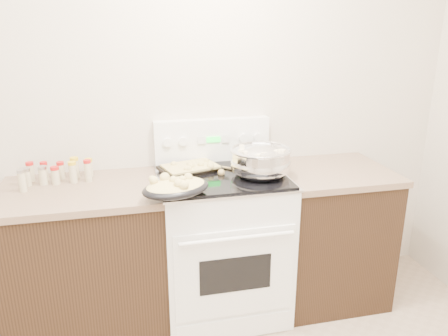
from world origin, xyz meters
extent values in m
cube|color=beige|center=(0.00, 1.77, 1.35)|extent=(4.00, 0.05, 2.70)
cube|color=black|center=(-0.48, 1.43, 0.44)|extent=(0.90, 0.64, 0.88)
cube|color=brown|center=(-0.48, 1.43, 0.90)|extent=(0.93, 0.67, 0.04)
cube|color=black|center=(1.08, 1.43, 0.44)|extent=(0.70, 0.64, 0.88)
cube|color=brown|center=(1.08, 1.43, 0.90)|extent=(0.73, 0.67, 0.04)
cube|color=white|center=(0.35, 1.42, 0.46)|extent=(0.76, 0.66, 0.92)
cube|color=white|center=(0.35, 1.08, 0.45)|extent=(0.70, 0.01, 0.55)
cube|color=black|center=(0.35, 1.08, 0.46)|extent=(0.42, 0.01, 0.22)
cylinder|color=white|center=(0.35, 1.04, 0.70)|extent=(0.65, 0.02, 0.02)
cube|color=white|center=(0.35, 1.09, 0.08)|extent=(0.70, 0.01, 0.14)
cube|color=silver|center=(0.35, 1.42, 0.93)|extent=(0.78, 0.68, 0.01)
cube|color=black|center=(0.35, 1.42, 0.94)|extent=(0.74, 0.64, 0.01)
cube|color=white|center=(0.35, 1.72, 1.08)|extent=(0.76, 0.07, 0.28)
cylinder|color=white|center=(0.05, 1.67, 1.10)|extent=(0.06, 0.02, 0.06)
cylinder|color=white|center=(0.15, 1.67, 1.10)|extent=(0.06, 0.02, 0.06)
cylinder|color=white|center=(0.55, 1.67, 1.10)|extent=(0.06, 0.02, 0.06)
cylinder|color=white|center=(0.65, 1.67, 1.10)|extent=(0.06, 0.02, 0.06)
cube|color=#19E533|center=(0.35, 1.67, 1.10)|extent=(0.09, 0.00, 0.04)
cube|color=silver|center=(0.27, 1.67, 1.10)|extent=(0.05, 0.00, 0.05)
cube|color=silver|center=(0.43, 1.67, 1.10)|extent=(0.05, 0.00, 0.05)
ellipsoid|color=silver|center=(0.57, 1.36, 1.02)|extent=(0.39, 0.39, 0.22)
cylinder|color=silver|center=(0.57, 1.36, 0.95)|extent=(0.20, 0.20, 0.01)
torus|color=silver|center=(0.57, 1.36, 1.10)|extent=(0.37, 0.37, 0.02)
cylinder|color=silver|center=(0.57, 1.36, 1.04)|extent=(0.35, 0.35, 0.12)
cylinder|color=brown|center=(0.57, 1.36, 1.09)|extent=(0.33, 0.33, 0.00)
cube|color=#F8E8B7|center=(0.56, 1.28, 1.10)|extent=(0.04, 0.04, 0.03)
cube|color=#F8E8B7|center=(0.45, 1.36, 1.10)|extent=(0.04, 0.04, 0.02)
cube|color=#F8E8B7|center=(0.47, 1.32, 1.10)|extent=(0.03, 0.03, 0.02)
cube|color=#F8E8B7|center=(0.61, 1.32, 1.10)|extent=(0.03, 0.03, 0.03)
cube|color=#F8E8B7|center=(0.55, 1.32, 1.10)|extent=(0.04, 0.04, 0.03)
cube|color=#F8E8B7|center=(0.52, 1.25, 1.10)|extent=(0.03, 0.03, 0.02)
cube|color=#F8E8B7|center=(0.69, 1.31, 1.10)|extent=(0.04, 0.04, 0.03)
cube|color=#F8E8B7|center=(0.68, 1.30, 1.10)|extent=(0.04, 0.04, 0.03)
cube|color=#F8E8B7|center=(0.55, 1.42, 1.10)|extent=(0.03, 0.03, 0.02)
cube|color=#F8E8B7|center=(0.47, 1.38, 1.10)|extent=(0.03, 0.03, 0.02)
cube|color=#F8E8B7|center=(0.64, 1.30, 1.10)|extent=(0.04, 0.04, 0.03)
cube|color=#F8E8B7|center=(0.60, 1.34, 1.10)|extent=(0.03, 0.03, 0.02)
cube|color=#F8E8B7|center=(0.48, 1.46, 1.10)|extent=(0.03, 0.03, 0.03)
ellipsoid|color=black|center=(0.04, 1.14, 0.98)|extent=(0.44, 0.37, 0.08)
ellipsoid|color=#DBC575|center=(0.04, 1.14, 1.00)|extent=(0.39, 0.33, 0.06)
sphere|color=#DBC575|center=(-0.08, 1.16, 1.03)|extent=(0.05, 0.05, 0.05)
sphere|color=#DBC575|center=(-0.02, 1.20, 1.03)|extent=(0.06, 0.06, 0.06)
sphere|color=#DBC575|center=(0.07, 1.14, 1.03)|extent=(0.04, 0.04, 0.04)
sphere|color=#DBC575|center=(-0.08, 1.18, 1.03)|extent=(0.04, 0.04, 0.04)
sphere|color=#DBC575|center=(0.07, 1.06, 1.03)|extent=(0.05, 0.05, 0.05)
sphere|color=#DBC575|center=(0.02, 1.14, 1.03)|extent=(0.04, 0.04, 0.04)
sphere|color=#DBC575|center=(0.04, 1.08, 1.03)|extent=(0.05, 0.05, 0.05)
sphere|color=#DBC575|center=(0.11, 1.18, 1.03)|extent=(0.05, 0.05, 0.05)
cube|color=black|center=(0.17, 1.54, 0.95)|extent=(0.41, 0.34, 0.02)
cube|color=#DBC575|center=(0.17, 1.54, 0.97)|extent=(0.37, 0.29, 0.02)
sphere|color=#DBC575|center=(0.24, 1.53, 0.98)|extent=(0.04, 0.04, 0.04)
sphere|color=#DBC575|center=(0.17, 1.54, 0.98)|extent=(0.04, 0.04, 0.04)
sphere|color=#DBC575|center=(0.29, 1.61, 0.98)|extent=(0.03, 0.03, 0.03)
sphere|color=#DBC575|center=(0.15, 1.48, 0.98)|extent=(0.04, 0.04, 0.04)
sphere|color=#DBC575|center=(0.29, 1.50, 0.98)|extent=(0.04, 0.04, 0.04)
sphere|color=#DBC575|center=(0.08, 1.58, 0.98)|extent=(0.04, 0.04, 0.04)
sphere|color=#DBC575|center=(0.15, 1.47, 0.98)|extent=(0.04, 0.04, 0.04)
sphere|color=#DBC575|center=(0.18, 1.52, 0.98)|extent=(0.04, 0.04, 0.04)
sphere|color=#DBC575|center=(0.14, 1.47, 0.98)|extent=(0.03, 0.03, 0.03)
sphere|color=#DBC575|center=(0.29, 1.48, 0.98)|extent=(0.04, 0.04, 0.04)
cylinder|color=#A4864B|center=(0.43, 1.49, 0.95)|extent=(0.19, 0.17, 0.01)
sphere|color=#A4864B|center=(0.34, 1.42, 0.96)|extent=(0.04, 0.04, 0.04)
sphere|color=#9ACCE6|center=(0.68, 1.32, 0.98)|extent=(0.09, 0.09, 0.09)
cylinder|color=#9ACCE6|center=(0.73, 1.42, 1.00)|extent=(0.14, 0.26, 0.07)
cylinder|color=#BFB28C|center=(-0.77, 1.63, 0.97)|extent=(0.04, 0.04, 0.10)
cylinder|color=#B21414|center=(-0.77, 1.63, 1.03)|extent=(0.04, 0.04, 0.02)
cylinder|color=#BFB28C|center=(-0.69, 1.62, 0.97)|extent=(0.04, 0.04, 0.10)
cylinder|color=#B21414|center=(-0.69, 1.62, 1.03)|extent=(0.04, 0.04, 0.02)
cylinder|color=#BFB28C|center=(-0.60, 1.63, 0.96)|extent=(0.04, 0.04, 0.09)
cylinder|color=#B21414|center=(-0.60, 1.63, 1.02)|extent=(0.04, 0.04, 0.02)
cylinder|color=#BFB28C|center=(-0.52, 1.63, 0.97)|extent=(0.05, 0.05, 0.11)
cylinder|color=gold|center=(-0.52, 1.63, 1.04)|extent=(0.05, 0.05, 0.02)
cylinder|color=#BFB28C|center=(-0.44, 1.64, 0.97)|extent=(0.04, 0.04, 0.09)
cylinder|color=gold|center=(-0.44, 1.64, 1.02)|extent=(0.05, 0.05, 0.02)
cylinder|color=#BFB28C|center=(-0.77, 1.54, 0.96)|extent=(0.04, 0.04, 0.09)
cylinder|color=#B2B2B7|center=(-0.77, 1.54, 1.02)|extent=(0.04, 0.04, 0.02)
cylinder|color=#BFB28C|center=(-0.69, 1.54, 0.97)|extent=(0.05, 0.05, 0.10)
cylinder|color=#B2B2B7|center=(-0.69, 1.54, 1.02)|extent=(0.05, 0.05, 0.02)
cylinder|color=#BFB28C|center=(-0.62, 1.54, 0.96)|extent=(0.05, 0.05, 0.09)
cylinder|color=#B21414|center=(-0.62, 1.54, 1.02)|extent=(0.05, 0.05, 0.02)
cylinder|color=#BFB28C|center=(-0.52, 1.54, 0.98)|extent=(0.04, 0.04, 0.11)
cylinder|color=gold|center=(-0.52, 1.54, 1.04)|extent=(0.05, 0.05, 0.02)
cylinder|color=#BFB28C|center=(-0.44, 1.55, 0.98)|extent=(0.04, 0.04, 0.11)
cylinder|color=#B21414|center=(-0.44, 1.55, 1.04)|extent=(0.04, 0.04, 0.02)
cylinder|color=#BFB28C|center=(-0.78, 1.45, 0.98)|extent=(0.04, 0.04, 0.11)
cylinder|color=#B2B2B7|center=(-0.78, 1.45, 1.04)|extent=(0.04, 0.04, 0.02)
camera|label=1|loc=(-0.20, -1.02, 1.81)|focal=35.00mm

